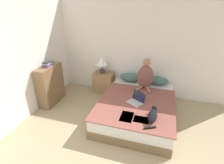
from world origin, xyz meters
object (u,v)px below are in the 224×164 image
at_px(person_sitting, 145,76).
at_px(pillow_far, 157,80).
at_px(pillow_near, 130,77).
at_px(nightstand, 104,82).
at_px(table_lamp, 102,62).
at_px(bookshelf, 51,85).
at_px(book_stack_top, 47,64).
at_px(bed, 137,107).
at_px(laptop_open, 136,100).
at_px(cat_tabby, 153,115).

bearing_deg(person_sitting, pillow_far, 48.36).
relative_size(pillow_near, nightstand, 0.99).
bearing_deg(table_lamp, pillow_near, 1.18).
xyz_separation_m(pillow_near, bookshelf, (-1.85, -0.95, -0.05)).
relative_size(pillow_far, person_sitting, 0.76).
height_order(table_lamp, book_stack_top, book_stack_top).
bearing_deg(book_stack_top, pillow_near, 27.30).
height_order(bed, table_lamp, table_lamp).
bearing_deg(laptop_open, cat_tabby, -21.01).
height_order(pillow_far, bookshelf, bookshelf).
bearing_deg(bed, table_lamp, 142.73).
bearing_deg(bed, laptop_open, -91.33).
xyz_separation_m(laptop_open, nightstand, (-1.11, 1.03, -0.20)).
relative_size(bookshelf, book_stack_top, 4.34).
height_order(bed, laptop_open, laptop_open).
distance_m(bed, cat_tabby, 0.80).
relative_size(cat_tabby, table_lamp, 1.28).
bearing_deg(cat_tabby, table_lamp, 48.48).
relative_size(laptop_open, nightstand, 0.68).
xyz_separation_m(pillow_near, nightstand, (-0.76, -0.01, -0.26)).
xyz_separation_m(person_sitting, cat_tabby, (0.31, -1.21, -0.24)).
distance_m(pillow_near, cat_tabby, 1.69).
distance_m(laptop_open, book_stack_top, 2.26).
bearing_deg(nightstand, pillow_far, 0.57).
xyz_separation_m(laptop_open, bookshelf, (-2.20, 0.10, 0.00)).
bearing_deg(nightstand, bed, -38.28).
relative_size(person_sitting, cat_tabby, 1.30).
height_order(bookshelf, book_stack_top, book_stack_top).
xyz_separation_m(pillow_near, table_lamp, (-0.80, -0.02, 0.37)).
height_order(pillow_near, bookshelf, bookshelf).
xyz_separation_m(pillow_far, person_sitting, (-0.28, -0.31, 0.22)).
bearing_deg(cat_tabby, bookshelf, 80.40).
height_order(cat_tabby, table_lamp, table_lamp).
height_order(cat_tabby, laptop_open, laptop_open).
relative_size(laptop_open, book_stack_top, 1.73).
bearing_deg(nightstand, bookshelf, -139.37).
distance_m(person_sitting, bookshelf, 2.38).
height_order(person_sitting, cat_tabby, person_sitting).
bearing_deg(person_sitting, bed, -97.19).
height_order(pillow_far, book_stack_top, book_stack_top).
height_order(laptop_open, table_lamp, table_lamp).
xyz_separation_m(pillow_near, cat_tabby, (0.74, -1.53, -0.02)).
bearing_deg(pillow_near, table_lamp, -178.82).
bearing_deg(bookshelf, cat_tabby, -12.62).
distance_m(pillow_far, book_stack_top, 2.77).
xyz_separation_m(laptop_open, table_lamp, (-1.15, 1.03, 0.42)).
bearing_deg(pillow_near, bookshelf, -152.85).
bearing_deg(laptop_open, bed, 118.78).
bearing_deg(nightstand, laptop_open, -42.94).
bearing_deg(pillow_far, bed, -111.54).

